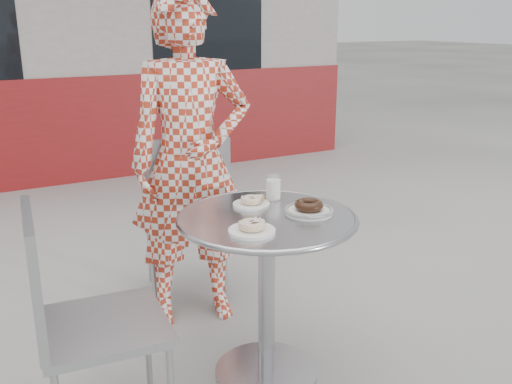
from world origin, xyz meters
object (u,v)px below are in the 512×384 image
chair_far (186,246)px  milk_cup (273,188)px  plate_near (252,228)px  bistro_table (267,257)px  plate_far (252,202)px  plate_checker (309,209)px  chair_left (104,372)px  seated_person (191,162)px

chair_far → milk_cup: bearing=116.2°
plate_near → bistro_table: bearing=43.3°
plate_far → milk_cup: size_ratio=1.46×
plate_far → plate_checker: (0.16, -0.20, 0.00)m
chair_far → milk_cup: 0.90m
milk_cup → chair_far: bearing=100.9°
plate_checker → milk_cup: milk_cup is taller
chair_far → bistro_table: bearing=105.7°
bistro_table → plate_checker: (0.17, -0.05, 0.20)m
chair_left → milk_cup: (0.84, 0.23, 0.52)m
plate_near → plate_checker: size_ratio=0.87×
plate_far → plate_near: plate_near is taller
chair_far → plate_far: (0.02, -0.76, 0.47)m
seated_person → plate_far: seated_person is taller
chair_far → plate_near: size_ratio=5.30×
plate_far → milk_cup: 0.13m
bistro_table → seated_person: 0.72m
chair_left → milk_cup: chair_left is taller
chair_left → milk_cup: 1.02m
chair_left → plate_checker: chair_left is taller
chair_far → chair_left: 1.19m
plate_checker → plate_near: bearing=-164.7°
plate_near → chair_left: bearing=171.8°
plate_checker → milk_cup: 0.23m
plate_far → milk_cup: milk_cup is taller
chair_far → plate_checker: 1.08m
plate_near → milk_cup: bearing=48.7°
plate_checker → milk_cup: bearing=99.0°
bistro_table → plate_far: bearing=86.5°
seated_person → plate_checker: 0.76m
chair_far → plate_far: bearing=106.5°
plate_far → plate_checker: bearing=-50.5°
bistro_table → chair_left: (-0.71, -0.05, -0.28)m
chair_left → plate_checker: size_ratio=4.48×
chair_left → seated_person: size_ratio=0.55×
seated_person → plate_far: 0.53m
chair_left → seated_person: (0.66, 0.72, 0.55)m
bistro_table → plate_checker: size_ratio=3.66×
chair_far → chair_left: bearing=69.0°
bistro_table → milk_cup: 0.32m
chair_left → plate_near: bearing=-92.7°
chair_left → plate_checker: 1.00m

